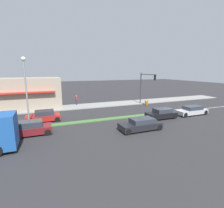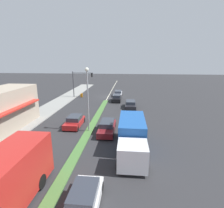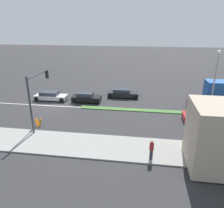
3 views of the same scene
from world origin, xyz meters
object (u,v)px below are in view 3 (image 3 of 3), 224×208
Objects in this scene: sedan_dark at (123,93)px; hatchback_red at (201,116)px; street_lamp at (215,75)px; warning_aframe_sign at (39,122)px; sedan_maroon at (206,103)px; pedestrian at (151,149)px; suv_black at (86,97)px; sedan_silver at (51,96)px; traffic_signal_main at (36,91)px.

sedan_dark is 11.76m from hatchback_red.
street_lamp is 19.93m from warning_aframe_sign.
pedestrian is at bearing -29.44° from sedan_maroon.
street_lamp is 1.89× the size of suv_black.
street_lamp is 13.09m from pedestrian.
sedan_silver is (-12.58, -13.65, -0.40)m from pedestrian.
pedestrian reaches higher than suv_black.
sedan_maroon is at bearing 150.56° from pedestrian.
pedestrian is 15.20m from suv_black.
street_lamp is 4.68m from sedan_maroon.
traffic_signal_main is 12.38m from pedestrian.
sedan_dark is at bearing -114.93° from street_lamp.
traffic_signal_main is 9.27m from sedan_silver.
warning_aframe_sign is 0.19× the size of sedan_dark.
street_lamp is 4.43× the size of pedestrian.
traffic_signal_main is at bearing -76.86° from hatchback_red.
sedan_dark is at bearing -166.34° from pedestrian.
pedestrian reaches higher than warning_aframe_sign.
sedan_dark is 5.54m from suv_black.
traffic_signal_main reaches higher than suv_black.
traffic_signal_main is 20.42m from sedan_maroon.
traffic_signal_main is at bearing -18.23° from suv_black.
pedestrian is at bearing -34.19° from hatchback_red.
hatchback_red is 19.71m from sedan_silver.
sedan_dark is at bearing -104.48° from sedan_maroon.
sedan_dark is 0.97× the size of sedan_maroon.
sedan_maroon is at bearing 114.39° from traffic_signal_main.
traffic_signal_main is 1.27× the size of sedan_dark.
street_lamp is 12.58m from sedan_dark.
pedestrian is 0.38× the size of sedan_dark.
hatchback_red is 4.66m from sedan_maroon.
pedestrian is 0.42× the size of hatchback_red.
sedan_maroon reaches higher than sedan_silver.
suv_black is (-12.58, -8.52, -0.37)m from pedestrian.
sedan_dark reaches higher than warning_aframe_sign.
traffic_signal_main is 6.69× the size of warning_aframe_sign.
warning_aframe_sign is 0.21× the size of hatchback_red.
warning_aframe_sign is 20.31m from sedan_maroon.
hatchback_red reaches higher than sedan_silver.
sedan_silver is (-8.32, -2.40, -3.30)m from traffic_signal_main.
sedan_dark reaches higher than sedan_silver.
pedestrian is at bearing 13.66° from sedan_dark.
suv_black is 15.62m from sedan_maroon.
warning_aframe_sign is 13.38m from sedan_dark.
pedestrian is 9.90m from hatchback_red.
sedan_dark is at bearing 144.46° from warning_aframe_sign.
sedan_maroon is at bearing 90.00° from sedan_silver.
pedestrian is 1.99× the size of warning_aframe_sign.
hatchback_red is at bearing 72.64° from suv_black.
sedan_maroon is (-12.58, 7.10, -0.35)m from pedestrian.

